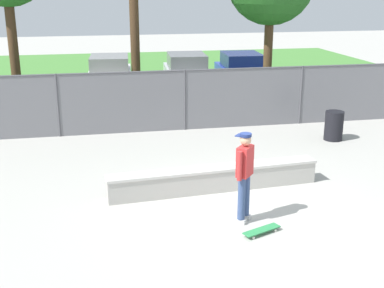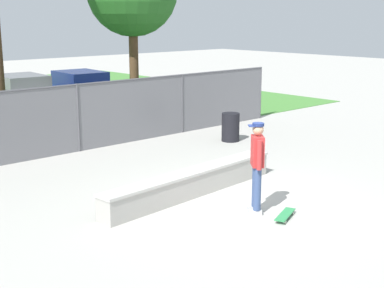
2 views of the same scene
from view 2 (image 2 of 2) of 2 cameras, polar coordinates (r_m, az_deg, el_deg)
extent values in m
plane|color=#ADAAA3|center=(11.65, 4.65, -6.24)|extent=(80.00, 80.00, 0.00)
cube|color=#A8A59E|center=(12.12, 0.03, -4.18)|extent=(4.94, 0.84, 0.50)
cube|color=beige|center=(12.04, 0.04, -2.90)|extent=(4.99, 0.88, 0.06)
cube|color=beige|center=(11.08, 6.57, -7.06)|extent=(0.27, 0.25, 0.10)
cube|color=beige|center=(11.28, 6.40, -6.67)|extent=(0.27, 0.25, 0.10)
cylinder|color=#384C7A|center=(10.92, 6.79, -4.64)|extent=(0.15, 0.15, 0.88)
cylinder|color=#384C7A|center=(11.13, 6.62, -4.29)|extent=(0.15, 0.15, 0.88)
cube|color=red|center=(10.83, 6.81, -0.73)|extent=(0.41, 0.43, 0.60)
cylinder|color=red|center=(10.59, 7.01, -1.16)|extent=(0.10, 0.10, 0.58)
cylinder|color=red|center=(11.07, 6.61, -0.52)|extent=(0.10, 0.10, 0.58)
sphere|color=tan|center=(10.73, 6.87, 1.50)|extent=(0.22, 0.22, 0.22)
cylinder|color=navy|center=(10.71, 6.88, 2.03)|extent=(0.23, 0.23, 0.06)
cube|color=navy|center=(10.70, 6.19, 1.89)|extent=(0.22, 0.23, 0.02)
cube|color=#2D8C4C|center=(10.97, 9.63, -7.21)|extent=(0.82, 0.49, 0.02)
cube|color=#B2B2B7|center=(11.22, 10.02, -6.85)|extent=(0.11, 0.15, 0.02)
cube|color=#B2B2B7|center=(10.73, 9.22, -7.76)|extent=(0.11, 0.15, 0.02)
cylinder|color=silver|center=(11.21, 10.43, -7.07)|extent=(0.06, 0.05, 0.05)
cylinder|color=silver|center=(11.25, 9.59, -6.96)|extent=(0.06, 0.05, 0.05)
cylinder|color=silver|center=(10.72, 9.65, -8.00)|extent=(0.06, 0.05, 0.05)
cylinder|color=silver|center=(10.76, 8.77, -7.87)|extent=(0.06, 0.05, 0.05)
cylinder|color=#4C4C51|center=(16.21, -11.71, 2.66)|extent=(0.07, 0.07, 1.98)
cylinder|color=#4C4C51|center=(18.52, -1.03, 4.21)|extent=(0.07, 0.07, 1.98)
cylinder|color=#4C4C51|center=(21.33, 7.10, 5.29)|extent=(0.07, 0.07, 1.98)
cylinder|color=#4C4C51|center=(16.06, -11.87, 6.02)|extent=(15.96, 0.05, 0.05)
cube|color=slate|center=(16.21, -11.71, 2.66)|extent=(15.96, 0.01, 1.98)
cylinder|color=#513823|center=(19.58, -6.01, 6.93)|extent=(0.32, 0.32, 3.54)
cube|color=#B7BABF|center=(22.17, -17.04, 4.28)|extent=(2.09, 4.32, 0.70)
cube|color=slate|center=(22.22, -17.30, 6.03)|extent=(1.74, 2.21, 0.64)
cylinder|color=black|center=(21.38, -13.45, 3.24)|extent=(0.26, 0.65, 0.64)
cylinder|color=black|center=(20.71, -17.96, 2.64)|extent=(0.26, 0.65, 0.64)
cylinder|color=black|center=(23.75, -16.12, 4.04)|extent=(0.26, 0.65, 0.64)
cube|color=#233D9E|center=(23.09, -11.26, 4.93)|extent=(2.09, 4.32, 0.70)
cube|color=navy|center=(23.14, -11.51, 6.61)|extent=(1.74, 2.21, 0.64)
cylinder|color=black|center=(22.44, -7.65, 3.93)|extent=(0.26, 0.65, 0.64)
cylinder|color=black|center=(21.59, -11.77, 3.42)|extent=(0.26, 0.65, 0.64)
cylinder|color=black|center=(24.69, -10.75, 4.65)|extent=(0.26, 0.65, 0.64)
cylinder|color=black|center=(23.93, -14.58, 4.20)|extent=(0.26, 0.65, 0.64)
cylinder|color=black|center=(17.35, 4.01, 1.76)|extent=(0.56, 0.56, 0.89)
camera|label=1|loc=(5.57, 71.24, 11.50)|focal=47.46mm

